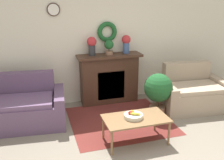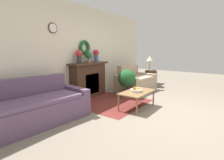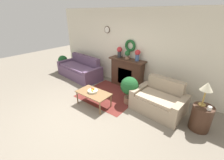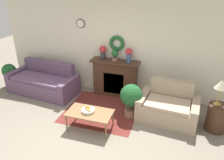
# 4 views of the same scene
# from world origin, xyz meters

# --- Properties ---
(ground_plane) EXTENTS (16.00, 16.00, 0.00)m
(ground_plane) POSITION_xyz_m (0.00, 0.00, 0.00)
(ground_plane) COLOR gray
(floor_rug) EXTENTS (1.80, 1.66, 0.01)m
(floor_rug) POSITION_xyz_m (-0.03, 1.39, 0.00)
(floor_rug) COLOR maroon
(floor_rug) RESTS_ON ground_plane
(wall_back) EXTENTS (6.80, 0.16, 2.70)m
(wall_back) POSITION_xyz_m (-0.00, 2.52, 1.35)
(wall_back) COLOR beige
(wall_back) RESTS_ON ground_plane
(fireplace) EXTENTS (1.34, 0.41, 1.05)m
(fireplace) POSITION_xyz_m (0.04, 2.32, 0.53)
(fireplace) COLOR #42281C
(fireplace) RESTS_ON ground_plane
(couch_left) EXTENTS (2.10, 1.10, 0.88)m
(couch_left) POSITION_xyz_m (-2.00, 1.83, 0.31)
(couch_left) COLOR #604766
(couch_left) RESTS_ON ground_plane
(loveseat_right) EXTENTS (1.44, 1.03, 0.88)m
(loveseat_right) POSITION_xyz_m (1.58, 1.56, 0.31)
(loveseat_right) COLOR tan
(loveseat_right) RESTS_ON ground_plane
(coffee_table) EXTENTS (1.00, 0.56, 0.42)m
(coffee_table) POSITION_xyz_m (-0.03, 0.63, 0.38)
(coffee_table) COLOR olive
(coffee_table) RESTS_ON ground_plane
(fruit_bowl) EXTENTS (0.30, 0.30, 0.11)m
(fruit_bowl) POSITION_xyz_m (-0.07, 0.64, 0.46)
(fruit_bowl) COLOR beige
(fruit_bowl) RESTS_ON coffee_table
(side_table_by_loveseat) EXTENTS (0.45, 0.45, 0.62)m
(side_table_by_loveseat) POSITION_xyz_m (2.64, 1.44, 0.31)
(side_table_by_loveseat) COLOR #42281C
(side_table_by_loveseat) RESTS_ON ground_plane
(table_lamp) EXTENTS (0.26, 0.26, 0.57)m
(table_lamp) POSITION_xyz_m (2.58, 1.48, 1.06)
(table_lamp) COLOR #B28E42
(table_lamp) RESTS_ON side_table_by_loveseat
(vase_on_mantel_left) EXTENTS (0.19, 0.19, 0.38)m
(vase_on_mantel_left) POSITION_xyz_m (-0.32, 2.32, 1.27)
(vase_on_mantel_left) COLOR #2D2D33
(vase_on_mantel_left) RESTS_ON fireplace
(vase_on_mantel_right) EXTENTS (0.19, 0.19, 0.38)m
(vase_on_mantel_right) POSITION_xyz_m (0.41, 2.32, 1.27)
(vase_on_mantel_right) COLOR #3D5684
(vase_on_mantel_right) RESTS_ON fireplace
(potted_plant_on_mantel) EXTENTS (0.19, 0.19, 0.30)m
(potted_plant_on_mantel) POSITION_xyz_m (0.03, 2.30, 1.22)
(potted_plant_on_mantel) COLOR #8E664C
(potted_plant_on_mantel) RESTS_ON fireplace
(potted_plant_floor_by_couch) EXTENTS (0.43, 0.43, 0.72)m
(potted_plant_floor_by_couch) POSITION_xyz_m (-3.23, 1.88, 0.43)
(potted_plant_floor_by_couch) COLOR #8E664C
(potted_plant_floor_by_couch) RESTS_ON ground_plane
(potted_plant_floor_by_loveseat) EXTENTS (0.54, 0.54, 0.84)m
(potted_plant_floor_by_loveseat) POSITION_xyz_m (0.72, 1.38, 0.52)
(potted_plant_floor_by_loveseat) COLOR #8E664C
(potted_plant_floor_by_loveseat) RESTS_ON ground_plane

